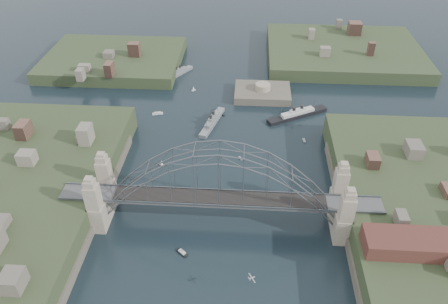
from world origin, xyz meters
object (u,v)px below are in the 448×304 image
Objects in this scene: bridge at (219,187)px; wharf_shed at (408,243)px; fort_island at (262,97)px; ocean_liner at (297,115)px; naval_cruiser_far at (179,73)px; naval_cruiser_near at (212,122)px.

bridge is 46.23m from wharf_shed.
fort_island is 0.96× the size of ocean_liner.
fort_island is at bearing -24.65° from naval_cruiser_far.
wharf_shed is at bearing -69.15° from fort_island.
wharf_shed is 1.33× the size of naval_cruiser_far.
naval_cruiser_far is at bearing 115.23° from naval_cruiser_near.
wharf_shed reaches higher than fort_island.
wharf_shed is 1.00× the size of naval_cruiser_near.
wharf_shed is 0.87× the size of ocean_liner.
fort_island is 1.46× the size of naval_cruiser_far.
bridge is at bearing -114.20° from ocean_liner.
ocean_liner is at bearing -49.06° from fort_island.
naval_cruiser_near is at bearing -130.04° from fort_island.
naval_cruiser_far is at bearing 105.66° from bridge.
fort_island is 1.10× the size of naval_cruiser_near.
bridge is 90.72m from naval_cruiser_far.
naval_cruiser_near is (-50.23, 62.31, -9.07)m from wharf_shed.
bridge reaches higher than naval_cruiser_far.
wharf_shed reaches higher than ocean_liner.
fort_island is at bearing 130.94° from ocean_liner.
naval_cruiser_far is (-18.07, 38.35, -0.06)m from naval_cruiser_near.
bridge is 72.14m from fort_island.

